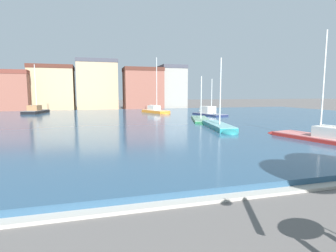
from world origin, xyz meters
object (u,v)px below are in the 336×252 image
(sailboat_black, at_px, (37,112))
(sailboat_red, at_px, (320,139))
(sailboat_orange, at_px, (157,112))
(sailboat_teal, at_px, (220,128))
(sailboat_navy, at_px, (211,114))
(sailboat_green, at_px, (201,121))

(sailboat_black, relative_size, sailboat_red, 0.90)
(sailboat_orange, relative_size, sailboat_teal, 1.18)
(sailboat_navy, xyz_separation_m, sailboat_green, (-4.76, -7.42, -0.21))
(sailboat_teal, bearing_deg, sailboat_red, -61.45)
(sailboat_orange, bearing_deg, sailboat_red, -80.35)
(sailboat_navy, height_order, sailboat_red, sailboat_red)
(sailboat_orange, distance_m, sailboat_green, 14.66)
(sailboat_orange, bearing_deg, sailboat_green, -81.78)
(sailboat_navy, distance_m, sailboat_black, 29.25)
(sailboat_navy, distance_m, sailboat_green, 8.82)
(sailboat_red, height_order, sailboat_teal, sailboat_red)
(sailboat_navy, relative_size, sailboat_green, 0.81)
(sailboat_orange, height_order, sailboat_black, sailboat_orange)
(sailboat_orange, distance_m, sailboat_navy, 9.86)
(sailboat_teal, bearing_deg, sailboat_green, 80.91)
(sailboat_black, bearing_deg, sailboat_orange, -14.37)
(sailboat_orange, bearing_deg, sailboat_black, 165.63)
(sailboat_black, height_order, sailboat_green, sailboat_black)
(sailboat_red, xyz_separation_m, sailboat_teal, (-4.18, 7.69, -0.06))
(sailboat_navy, relative_size, sailboat_red, 0.78)
(sailboat_navy, xyz_separation_m, sailboat_teal, (-5.98, -15.02, -0.11))
(sailboat_green, bearing_deg, sailboat_teal, -99.09)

